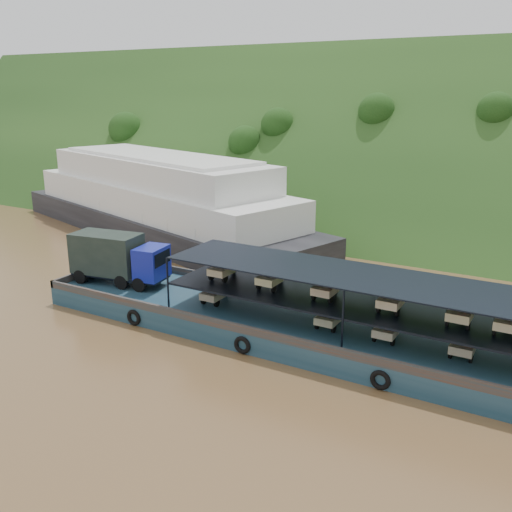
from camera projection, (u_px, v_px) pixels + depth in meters
The scene contains 4 objects.
ground at pixel (260, 319), 37.10m from camera, with size 160.00×160.00×0.00m, color brown.
hillside at pixel (411, 216), 67.00m from camera, with size 140.00×28.00×28.00m, color #1A3613.
cargo_barge at pixel (282, 317), 34.39m from camera, with size 35.04×7.18×4.70m.
passenger_ferry at pixel (159, 200), 58.00m from camera, with size 41.54×21.42×8.17m.
Camera 1 is at (17.05, -29.94, 14.37)m, focal length 40.00 mm.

